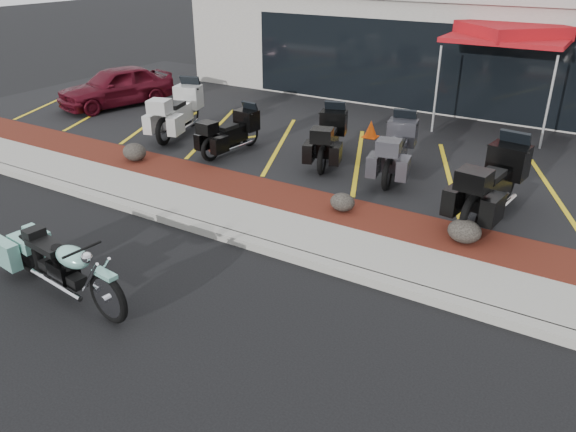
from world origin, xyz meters
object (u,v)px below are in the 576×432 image
Objects in this scene: touring_white at (191,101)px; popup_canopy at (511,33)px; parked_car at (116,86)px; traffic_cone at (371,129)px; hero_cruiser at (107,290)px.

touring_white is 0.69× the size of popup_canopy.
traffic_cone is at bearing 24.03° from parked_car.
hero_cruiser is at bearing -88.86° from traffic_cone.
parked_car is at bearing -172.33° from traffic_cone.
popup_canopy is at bearing 85.35° from hero_cruiser.
hero_cruiser is at bearing -163.22° from touring_white.
hero_cruiser is 6.49× the size of traffic_cone.
popup_canopy is at bearing -75.12° from touring_white.
parked_car is at bearing -172.30° from popup_canopy.
traffic_cone is (4.74, 1.67, -0.48)m from touring_white.
popup_canopy reaches higher than traffic_cone.
popup_canopy reaches higher than parked_car.
traffic_cone is 0.13× the size of popup_canopy.
touring_white is 5.05m from traffic_cone.
parked_car reaches higher than hero_cruiser.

